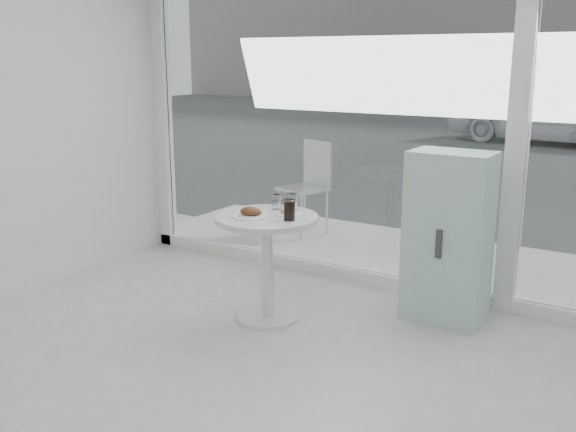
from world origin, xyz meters
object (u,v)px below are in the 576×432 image
Objects in this scene: mint_cabinet at (448,237)px; cola_glass at (289,210)px; plate_fritter at (251,213)px; water_tumbler_a at (277,203)px; plate_donut at (288,212)px; car_white at (543,112)px; main_table at (267,246)px; patio_chair at (309,181)px; water_tumbler_b at (293,203)px.

cola_glass is at bearing -140.21° from mint_cabinet.
cola_glass is (0.27, 0.07, 0.04)m from plate_fritter.
plate_donut is at bearing -32.52° from water_tumbler_a.
car_white reaches higher than plate_fritter.
mint_cabinet is (1.07, 0.70, 0.06)m from main_table.
plate_fritter is at bearing -51.68° from patio_chair.
plate_fritter reaches higher than plate_donut.
car_white is (0.50, 9.31, 0.08)m from patio_chair.
mint_cabinet is 1.15m from cola_glass.
water_tumbler_b is at bearing 66.13° from plate_fritter.
mint_cabinet is at bearing 25.21° from water_tumbler_b.
cola_glass is (0.25, -0.23, 0.02)m from water_tumbler_a.
water_tumbler_b is at bearing 9.20° from water_tumbler_a.
patio_chair is (-0.86, 2.06, 0.04)m from main_table.
water_tumbler_b is at bearing -44.85° from patio_chair.
patio_chair reaches higher than plate_donut.
mint_cabinet is at bearing 34.74° from plate_fritter.
main_table is 0.20× the size of car_white.
car_white reaches higher than mint_cabinet.
mint_cabinet is 0.31× the size of car_white.
water_tumbler_a is at bearing -170.80° from water_tumbler_b.
water_tumbler_a is (-0.05, 0.21, 0.27)m from main_table.
water_tumbler_b reaches higher than main_table.
car_white is at bearing 105.07° from patio_chair.
main_table is at bearing 52.56° from plate_fritter.
cola_glass is at bearing -6.61° from main_table.
patio_chair is 2.18m from plate_donut.
car_white is 27.36× the size of cola_glass.
patio_chair is 9.32m from car_white.
plate_donut is 0.19m from water_tumbler_a.
main_table is 7.04× the size of water_tumbler_a.
plate_fritter is 2.00× the size of water_tumbler_b.
water_tumbler_a is at bearing 137.17° from cola_glass.
plate_donut is (0.11, 0.11, 0.24)m from main_table.
mint_cabinet is at bearing 31.47° from plate_donut.
main_table is 0.27m from plate_fritter.
water_tumbler_b is (0.14, 0.32, 0.03)m from plate_fritter.
main_table is 0.37m from water_tumbler_b.
plate_donut is at bearing -148.46° from mint_cabinet.
water_tumbler_a is at bearing -171.87° from car_white.
main_table is at bearing -49.19° from patio_chair.
cola_glass reaches higher than plate_donut.
mint_cabinet is 2.36m from patio_chair.
cola_glass is at bearing -42.83° from water_tumbler_a.
main_table is 3.85× the size of plate_donut.
plate_fritter is 1.74× the size of cola_glass.
main_table is 11.37m from car_white.
water_tumbler_a is 0.13m from water_tumbler_b.
water_tumbler_a is (-0.16, 0.10, 0.03)m from plate_donut.
main_table is 0.28m from plate_donut.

